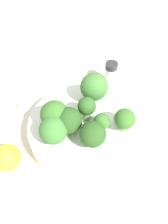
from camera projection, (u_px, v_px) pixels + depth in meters
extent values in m
plane|color=beige|center=(84.00, 134.00, 0.47)|extent=(3.00, 3.00, 0.00)
cylinder|color=white|center=(84.00, 129.00, 0.46)|extent=(0.23, 0.23, 0.04)
cylinder|color=#7A9E5B|center=(70.00, 127.00, 0.42)|extent=(0.02, 0.02, 0.03)
sphere|color=#28511E|center=(69.00, 120.00, 0.40)|extent=(0.05, 0.05, 0.05)
cylinder|color=#84AD66|center=(87.00, 113.00, 0.44)|extent=(0.02, 0.02, 0.03)
sphere|color=#2D5B23|center=(87.00, 106.00, 0.42)|extent=(0.04, 0.04, 0.04)
cylinder|color=#84AD66|center=(91.00, 141.00, 0.40)|extent=(0.03, 0.03, 0.02)
sphere|color=#28511E|center=(92.00, 134.00, 0.39)|extent=(0.05, 0.05, 0.05)
cylinder|color=#8EB770|center=(56.00, 122.00, 0.43)|extent=(0.02, 0.02, 0.03)
sphere|color=#386B28|center=(55.00, 114.00, 0.41)|extent=(0.05, 0.05, 0.05)
cylinder|color=#8EB770|center=(101.00, 126.00, 0.43)|extent=(0.02, 0.02, 0.02)
sphere|color=#386B28|center=(102.00, 122.00, 0.41)|extent=(0.03, 0.03, 0.03)
cylinder|color=#7A9E5B|center=(123.00, 125.00, 0.42)|extent=(0.03, 0.03, 0.02)
sphere|color=#386B28|center=(125.00, 119.00, 0.41)|extent=(0.04, 0.04, 0.04)
cylinder|color=#84AD66|center=(55.00, 136.00, 0.41)|extent=(0.02, 0.02, 0.02)
sphere|color=#3D7533|center=(54.00, 130.00, 0.39)|extent=(0.05, 0.05, 0.05)
cylinder|color=#8EB770|center=(94.00, 96.00, 0.47)|extent=(0.03, 0.03, 0.03)
sphere|color=#3D7533|center=(94.00, 87.00, 0.45)|extent=(0.06, 0.06, 0.06)
cylinder|color=silver|center=(110.00, 76.00, 0.56)|extent=(0.03, 0.03, 0.05)
cylinder|color=#2D2D2D|center=(112.00, 66.00, 0.53)|extent=(0.03, 0.03, 0.01)
sphere|color=yellow|center=(7.00, 158.00, 0.41)|extent=(0.05, 0.05, 0.05)
cube|color=olive|center=(17.00, 105.00, 0.52)|extent=(0.01, 0.01, 0.01)
cube|color=tan|center=(112.00, 84.00, 0.57)|extent=(0.01, 0.01, 0.01)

